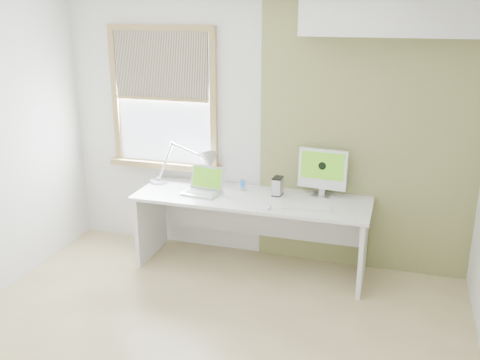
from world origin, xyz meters
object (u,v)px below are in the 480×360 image
at_px(desk_lamp, 199,163).
at_px(external_drive, 278,186).
at_px(laptop, 204,186).
at_px(imac, 323,170).
at_px(desk, 253,214).

distance_m(desk_lamp, external_drive, 0.82).
distance_m(desk_lamp, laptop, 0.29).
relative_size(desk_lamp, external_drive, 4.45).
bearing_deg(desk_lamp, imac, 1.92).
height_order(laptop, imac, imac).
xyz_separation_m(desk_lamp, external_drive, (0.81, -0.06, -0.14)).
height_order(desk_lamp, external_drive, desk_lamp).
bearing_deg(laptop, desk, 8.14).
distance_m(desk, imac, 0.78).
relative_size(desk, laptop, 5.84).
bearing_deg(desk, laptop, -171.86).
relative_size(desk, external_drive, 12.63).
bearing_deg(desk_lamp, laptop, -58.50).
bearing_deg(imac, laptop, -167.54).
bearing_deg(laptop, desk_lamp, 121.50).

